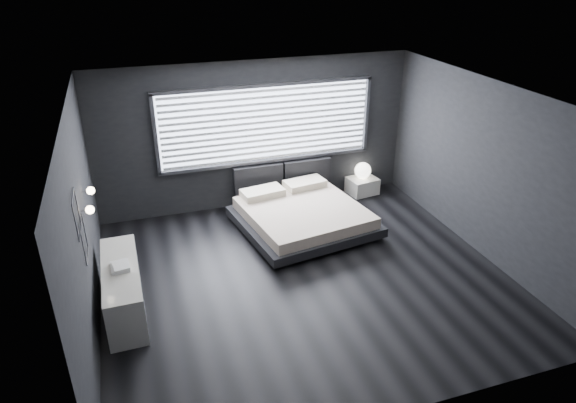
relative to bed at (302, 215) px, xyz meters
name	(u,v)px	position (x,y,z in m)	size (l,w,h in m)	color
room	(307,195)	(-0.48, -1.48, 1.14)	(6.04, 6.00, 2.80)	black
window	(267,124)	(-0.28, 1.22, 1.35)	(4.14, 0.09, 1.52)	white
headboard	(283,175)	(0.01, 1.16, 0.31)	(1.96, 0.16, 0.52)	black
sconce_near	(90,210)	(-3.36, -1.43, 1.34)	(0.18, 0.11, 0.11)	silver
sconce_far	(90,191)	(-3.36, -0.83, 1.34)	(0.18, 0.11, 0.11)	silver
wall_art_upper	(76,214)	(-3.45, -2.03, 1.59)	(0.01, 0.48, 0.48)	#47474C
wall_art_lower	(84,240)	(-3.45, -1.78, 1.12)	(0.01, 0.48, 0.48)	#47474C
bed	(302,215)	(0.00, 0.00, 0.00)	(2.47, 2.39, 0.56)	black
nightstand	(362,186)	(1.68, 1.02, -0.10)	(0.57, 0.47, 0.33)	silver
orb_lamp	(363,170)	(1.67, 1.04, 0.23)	(0.33, 0.33, 0.33)	white
dresser	(123,288)	(-3.13, -1.43, 0.08)	(0.51, 1.74, 0.69)	silver
book_stack	(120,266)	(-3.12, -1.45, 0.46)	(0.26, 0.34, 0.06)	white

